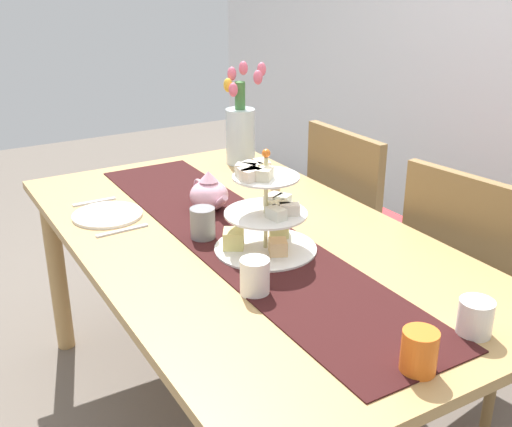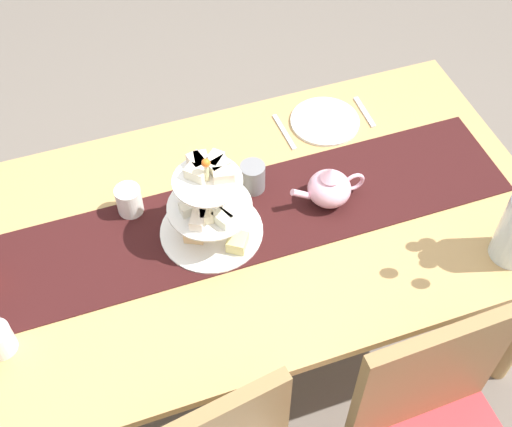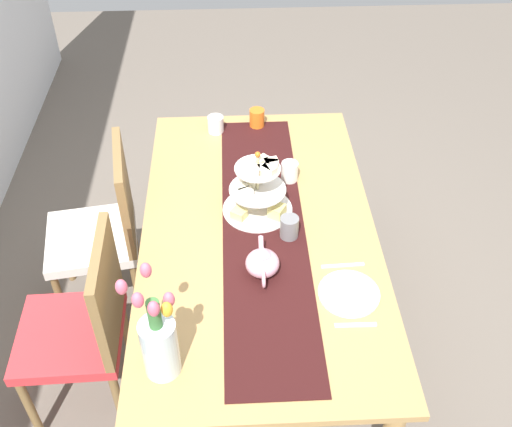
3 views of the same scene
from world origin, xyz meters
TOP-DOWN VIEW (x-y plane):
  - ground_plane at (0.00, 0.00)m, footprint 8.00×8.00m
  - dining_table at (0.00, 0.00)m, footprint 1.76×0.97m
  - chair_left at (-0.29, 0.71)m, footprint 0.43×0.43m
  - chair_right at (0.29, 0.71)m, footprint 0.48×0.48m
  - table_runner at (0.00, -0.02)m, footprint 1.61×0.34m
  - tiered_cake_stand at (0.11, -0.00)m, footprint 0.30×0.30m
  - teapot at (-0.25, 0.00)m, footprint 0.24×0.13m
  - tulip_vase at (-0.66, 0.35)m, footprint 0.18×0.17m
  - cream_jug at (0.73, 0.18)m, footprint 0.08×0.08m
  - dinner_plate_left at (-0.37, -0.32)m, footprint 0.23×0.23m
  - fork_left at (-0.52, -0.32)m, footprint 0.02×0.15m
  - knife_left at (-0.23, -0.32)m, footprint 0.02×0.17m
  - mug_grey at (-0.05, -0.12)m, footprint 0.08×0.08m
  - mug_white_text at (0.32, -0.16)m, footprint 0.08×0.08m
  - mug_orange at (0.77, -0.03)m, footprint 0.08×0.08m

SIDE VIEW (x-z plane):
  - ground_plane at x=0.00m, z-range 0.00..0.00m
  - chair_left at x=-0.29m, z-range 0.05..0.96m
  - chair_right at x=0.29m, z-range 0.05..0.96m
  - dining_table at x=0.00m, z-range 0.27..1.00m
  - table_runner at x=0.00m, z-range 0.72..0.73m
  - fork_left at x=-0.52m, z-range 0.72..0.73m
  - knife_left at x=-0.23m, z-range 0.72..0.73m
  - dinner_plate_left at x=-0.37m, z-range 0.72..0.73m
  - cream_jug at x=0.73m, z-range 0.72..0.81m
  - mug_white_text at x=0.32m, z-range 0.72..0.82m
  - mug_orange at x=0.77m, z-range 0.72..0.82m
  - mug_grey at x=-0.05m, z-range 0.73..0.82m
  - teapot at x=-0.25m, z-range 0.72..0.85m
  - tiered_cake_stand at x=0.11m, z-range 0.68..0.99m
  - tulip_vase at x=-0.66m, z-range 0.67..1.08m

